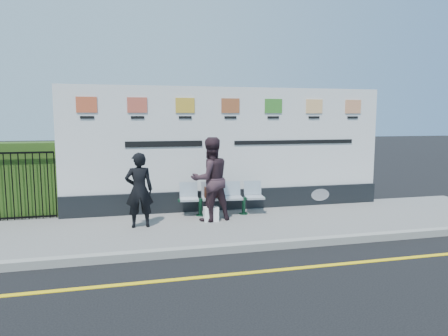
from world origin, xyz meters
name	(u,v)px	position (x,y,z in m)	size (l,w,h in m)	color
ground	(259,272)	(0.00, 0.00, 0.00)	(80.00, 80.00, 0.00)	black
pavement	(222,226)	(0.00, 2.50, 0.06)	(14.00, 3.00, 0.12)	slate
kerb	(242,247)	(0.00, 1.00, 0.07)	(14.00, 0.18, 0.14)	gray
yellow_line	(259,272)	(0.00, 0.00, 0.00)	(14.00, 0.10, 0.01)	yellow
billboard	(230,157)	(0.50, 3.85, 1.42)	(8.00, 0.30, 3.00)	black
hedge	(11,180)	(-4.58, 4.30, 0.97)	(2.35, 0.70, 1.70)	#2C4C16
railing	(5,186)	(-4.58, 3.85, 0.89)	(2.05, 0.06, 1.54)	black
bench	(222,206)	(0.17, 3.26, 0.33)	(1.96, 0.52, 0.42)	silver
woman_left	(139,190)	(-1.73, 2.64, 0.90)	(0.57, 0.37, 1.56)	black
woman_right	(210,179)	(-0.19, 2.84, 1.04)	(0.90, 0.70, 1.84)	#342229
handbag_brown	(211,192)	(-0.08, 3.28, 0.66)	(0.32, 0.14, 0.25)	black
carrier_bag_white	(211,214)	(-0.20, 2.74, 0.28)	(0.32, 0.19, 0.32)	white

